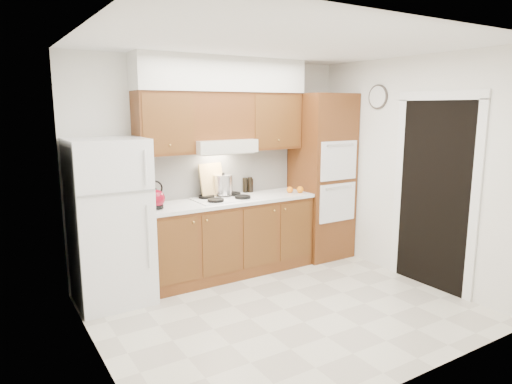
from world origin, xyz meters
TOP-DOWN VIEW (x-y plane):
  - floor at (0.00, 0.00)m, footprint 3.60×3.60m
  - ceiling at (0.00, 0.00)m, footprint 3.60×3.60m
  - wall_back at (0.00, 1.50)m, footprint 3.60×0.02m
  - wall_left at (-1.80, 0.00)m, footprint 0.02×3.00m
  - wall_right at (1.80, 0.00)m, footprint 0.02×3.00m
  - fridge at (-1.41, 1.14)m, footprint 0.75×0.72m
  - base_cabinets at (0.02, 1.20)m, footprint 2.11×0.60m
  - countertop at (0.03, 1.19)m, footprint 2.13×0.62m
  - backsplash at (0.02, 1.49)m, footprint 2.11×0.03m
  - oven_cabinet at (1.44, 1.18)m, footprint 0.70×0.65m
  - upper_cab_left at (-0.71, 1.33)m, footprint 0.63×0.33m
  - upper_cab_right at (0.72, 1.33)m, footprint 0.73×0.33m
  - range_hood at (-0.02, 1.27)m, footprint 0.75×0.45m
  - upper_cab_over_hood at (-0.02, 1.33)m, footprint 0.75×0.33m
  - soffit at (0.03, 1.32)m, footprint 2.13×0.36m
  - cooktop at (-0.02, 1.21)m, footprint 0.74×0.50m
  - doorway at (1.79, -0.35)m, footprint 0.02×0.90m
  - wall_clock at (1.79, 0.55)m, footprint 0.02×0.30m
  - kettle at (-0.91, 1.12)m, footprint 0.26×0.26m
  - cutting_board at (-0.10, 1.39)m, footprint 0.34×0.17m
  - stock_pot at (0.03, 1.35)m, footprint 0.24×0.24m
  - condiment_a at (0.46, 1.43)m, footprint 0.07×0.07m
  - condiment_b at (0.40, 1.44)m, footprint 0.08×0.08m
  - condiment_c at (0.49, 1.45)m, footprint 0.08×0.08m
  - orange_near at (0.98, 1.04)m, footprint 0.11×0.11m
  - orange_far at (0.87, 1.12)m, footprint 0.09×0.09m

SIDE VIEW (x-z plane):
  - floor at x=0.00m, z-range 0.00..0.00m
  - base_cabinets at x=0.02m, z-range 0.00..0.90m
  - fridge at x=-1.41m, z-range 0.00..1.72m
  - countertop at x=0.03m, z-range 0.90..0.94m
  - cooktop at x=-0.02m, z-range 0.94..0.95m
  - orange_far at x=0.87m, z-range 0.94..1.02m
  - orange_near at x=0.98m, z-range 0.94..1.03m
  - condiment_c at x=0.49m, z-range 0.94..1.11m
  - condiment_b at x=0.40m, z-range 0.94..1.13m
  - condiment_a at x=0.46m, z-range 0.94..1.14m
  - doorway at x=1.79m, z-range 0.00..2.10m
  - kettle at x=-0.91m, z-range 0.95..1.16m
  - stock_pot at x=0.03m, z-range 0.97..1.20m
  - oven_cabinet at x=1.44m, z-range 0.00..2.20m
  - cutting_board at x=-0.10m, z-range 0.92..1.36m
  - backsplash at x=0.02m, z-range 0.94..1.50m
  - wall_back at x=0.00m, z-range 0.00..2.60m
  - wall_left at x=-1.80m, z-range 0.00..2.60m
  - wall_right at x=1.80m, z-range 0.00..2.60m
  - range_hood at x=-0.02m, z-range 1.50..1.65m
  - upper_cab_left at x=-0.71m, z-range 1.50..2.20m
  - upper_cab_right at x=0.72m, z-range 1.50..2.20m
  - upper_cab_over_hood at x=-0.02m, z-range 1.65..2.20m
  - wall_clock at x=1.79m, z-range 2.00..2.30m
  - soffit at x=0.03m, z-range 2.20..2.60m
  - ceiling at x=0.00m, z-range 2.60..2.60m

